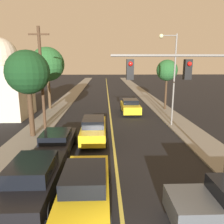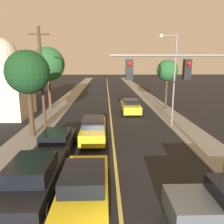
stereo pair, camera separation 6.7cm
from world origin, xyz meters
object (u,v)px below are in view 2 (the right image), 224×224
Objects in this scene: car_outer_lane_front at (34,177)px; domed_building_left at (3,83)px; utility_pole_left at (42,78)px; car_near_lane_front at (84,186)px; streetlamp_right at (171,69)px; car_outer_lane_second at (56,142)px; tree_left_far at (48,64)px; car_near_lane_second at (94,129)px; traffic_signal_mast at (194,87)px; tree_left_near at (28,73)px; car_far_oncoming at (131,106)px; tree_right_near at (167,71)px.

domed_building_left is at bearing 117.52° from car_outer_lane_front.
car_near_lane_front is at bearing -67.08° from utility_pole_left.
car_outer_lane_second is at bearing -146.82° from streetlamp_right.
car_near_lane_second is at bearing -62.00° from tree_left_far.
domed_building_left is (-7.35, 14.11, 2.73)m from car_outer_lane_front.
traffic_signal_mast reaches higher than car_near_lane_second.
car_outer_lane_second is 0.58× the size of utility_pole_left.
utility_pole_left is at bearing -41.86° from domed_building_left.
car_outer_lane_front is at bearing -62.48° from domed_building_left.
streetlamp_right is (1.56, 8.87, 0.54)m from traffic_signal_mast.
utility_pole_left is (-4.23, 2.58, 3.51)m from car_near_lane_second.
car_near_lane_second is 3.18m from car_outer_lane_second.
streetlamp_right is at bearing 13.07° from tree_left_near.
car_far_oncoming is at bearing 95.08° from traffic_signal_mast.
car_near_lane_second is at bearing 71.78° from car_outer_lane_front.
car_outer_lane_front is 4.48m from car_outer_lane_second.
utility_pole_left is 1.03× the size of domed_building_left.
domed_building_left is at bearing 5.12° from car_far_oncoming.
streetlamp_right is at bearing 118.67° from car_far_oncoming.
car_near_lane_second reaches higher than car_near_lane_front.
car_far_oncoming reaches higher than car_outer_lane_second.
car_near_lane_second is at bearing 132.13° from traffic_signal_mast.
utility_pole_left is at bearing -148.40° from tree_right_near.
traffic_signal_mast is at bearing -101.39° from tree_right_near.
traffic_signal_mast reaches higher than car_outer_lane_front.
car_near_lane_front is 16.40m from car_far_oncoming.
streetlamp_right is 1.34× the size of tree_right_near.
car_far_oncoming is at bearing 118.67° from streetlamp_right.
utility_pole_left is at bearing 138.77° from traffic_signal_mast.
car_far_oncoming is 7.22m from streetlamp_right.
car_near_lane_second is 0.79× the size of tree_left_near.
tree_left_near is (-2.50, 3.09, 4.11)m from car_outer_lane_second.
car_near_lane_second is at bearing 45.66° from car_outer_lane_second.
traffic_signal_mast is 15.92m from tree_right_near.
car_far_oncoming is at bearing 5.12° from domed_building_left.
domed_building_left is at bearing 126.58° from tree_left_near.
streetlamp_right is 0.97× the size of domed_building_left.
tree_left_near is (-4.72, 8.25, 4.08)m from car_near_lane_front.
tree_left_far is 5.51m from domed_building_left.
tree_left_near is at bearing -143.88° from tree_right_near.
car_near_lane_second is 13.23m from tree_left_far.
car_outer_lane_front is 10.19m from utility_pole_left.
car_near_lane_second is at bearing -9.87° from tree_left_near.
tree_left_near is (-2.50, 7.57, 4.04)m from car_outer_lane_front.
car_outer_lane_second is 5.72m from tree_left_near.
car_near_lane_front reaches higher than car_outer_lane_second.
car_outer_lane_front is at bearing 68.89° from car_far_oncoming.
car_near_lane_second is 0.70× the size of tree_left_far.
car_near_lane_front is 0.77× the size of tree_left_near.
car_outer_lane_second is 12.33m from car_far_oncoming.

